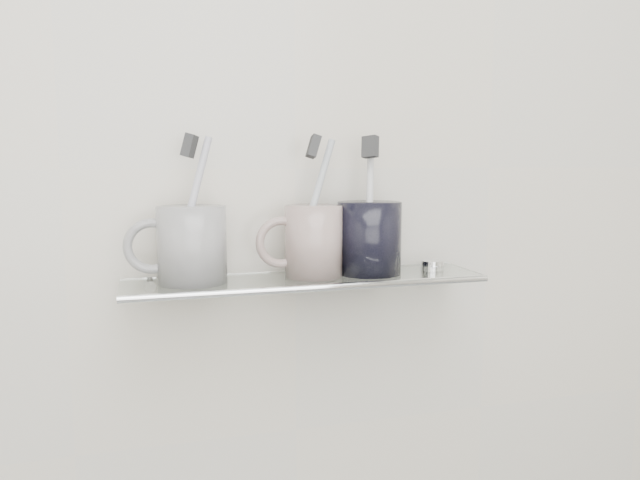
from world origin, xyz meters
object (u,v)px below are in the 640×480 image
object	(u,v)px
shelf_glass	(306,280)
mug_center	(314,241)
mug_left	(192,245)
mug_right	(369,238)

from	to	relation	value
shelf_glass	mug_center	xyz separation A→B (m)	(0.01, 0.00, 0.05)
shelf_glass	mug_center	distance (m)	0.06
mug_left	mug_right	bearing A→B (deg)	14.01
mug_left	shelf_glass	bearing A→B (deg)	12.16
mug_left	mug_right	size ratio (longest dim) A/B	0.99
shelf_glass	mug_center	world-z (taller)	mug_center
shelf_glass	mug_center	bearing A→B (deg)	21.97
shelf_glass	mug_right	distance (m)	0.11
shelf_glass	mug_right	size ratio (longest dim) A/B	4.85
shelf_glass	mug_right	world-z (taller)	mug_right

